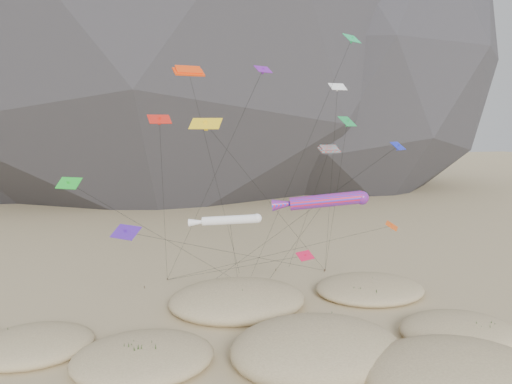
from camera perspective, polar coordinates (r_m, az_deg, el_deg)
ground at (r=40.68m, az=5.17°, el=-20.17°), size 500.00×500.00×0.00m
dunes at (r=42.04m, az=2.85°, el=-18.07°), size 47.72×35.44×3.96m
dune_grass at (r=42.83m, az=2.90°, el=-17.40°), size 43.28×27.91×1.57m
kite_stakes at (r=62.58m, az=-1.75°, el=-9.78°), size 23.23×5.43×0.30m
rainbow_tube_kite at (r=44.44m, az=7.59°, el=-1.03°), size 8.36×16.44×13.24m
white_tube_kite at (r=42.17m, az=-3.39°, el=-3.25°), size 8.09×16.44×11.61m
orange_parafoil at (r=50.21m, az=-7.64°, el=13.29°), size 9.41×11.70×24.70m
multi_parafoil at (r=52.85m, az=8.31°, el=4.70°), size 2.45×13.87×16.90m
delta_kites at (r=47.07m, az=1.69°, el=4.49°), size 33.13×20.62×28.29m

